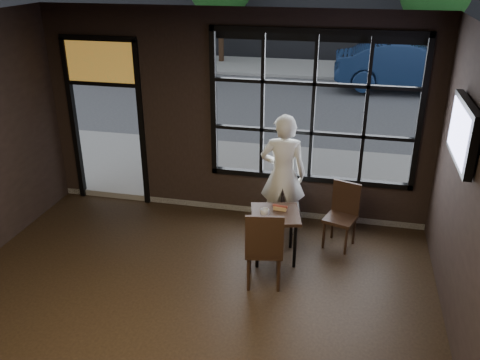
% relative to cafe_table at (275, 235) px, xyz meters
% --- Properties ---
extents(ceiling, '(6.00, 7.00, 0.02)m').
position_rel_cafe_table_xyz_m(ceiling, '(-0.88, -2.26, 2.86)').
color(ceiling, black).
rests_on(ceiling, ground).
extents(window_frame, '(3.06, 0.12, 2.28)m').
position_rel_cafe_table_xyz_m(window_frame, '(0.32, 1.24, 1.45)').
color(window_frame, black).
rests_on(window_frame, ground).
extents(stained_transom, '(1.20, 0.06, 0.70)m').
position_rel_cafe_table_xyz_m(stained_transom, '(-2.98, 1.24, 2.00)').
color(stained_transom, orange).
rests_on(stained_transom, ground).
extents(street_asphalt, '(60.00, 41.00, 0.04)m').
position_rel_cafe_table_xyz_m(street_asphalt, '(-0.88, 21.74, -0.37)').
color(street_asphalt, '#545456').
rests_on(street_asphalt, ground).
extents(cafe_table, '(0.77, 0.77, 0.69)m').
position_rel_cafe_table_xyz_m(cafe_table, '(0.00, 0.00, 0.00)').
color(cafe_table, black).
rests_on(cafe_table, floor).
extents(chair_near, '(0.53, 0.53, 1.06)m').
position_rel_cafe_table_xyz_m(chair_near, '(-0.04, -0.62, 0.19)').
color(chair_near, black).
rests_on(chair_near, floor).
extents(chair_window, '(0.51, 0.51, 0.94)m').
position_rel_cafe_table_xyz_m(chair_window, '(0.85, 0.50, 0.12)').
color(chair_window, black).
rests_on(chair_window, floor).
extents(man, '(0.71, 0.50, 1.83)m').
position_rel_cafe_table_xyz_m(man, '(-0.02, 0.78, 0.57)').
color(man, white).
rests_on(man, floor).
extents(hotdog, '(0.21, 0.10, 0.06)m').
position_rel_cafe_table_xyz_m(hotdog, '(0.05, 0.11, 0.37)').
color(hotdog, tan).
rests_on(hotdog, cafe_table).
extents(cup, '(0.15, 0.15, 0.10)m').
position_rel_cafe_table_xyz_m(cup, '(-0.13, -0.11, 0.39)').
color(cup, silver).
rests_on(cup, cafe_table).
extents(tv, '(0.13, 1.14, 0.67)m').
position_rel_cafe_table_xyz_m(tv, '(2.05, -0.44, 1.77)').
color(tv, black).
rests_on(tv, wall_right).
extents(navy_car, '(4.41, 1.76, 1.43)m').
position_rel_cafe_table_xyz_m(navy_car, '(2.42, 10.08, 0.47)').
color(navy_car, '#14274B').
rests_on(navy_car, street_asphalt).
extents(maroon_car, '(4.88, 2.74, 1.57)m').
position_rel_cafe_table_xyz_m(maroon_car, '(-6.41, 9.99, 0.54)').
color(maroon_car, '#421314').
rests_on(maroon_car, street_asphalt).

